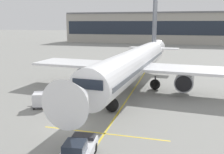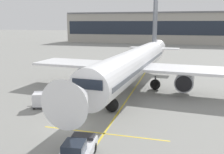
# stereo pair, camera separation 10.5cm
# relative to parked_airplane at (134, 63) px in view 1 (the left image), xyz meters

# --- Properties ---
(ground_plane) EXTENTS (600.00, 600.00, 0.00)m
(ground_plane) POSITION_rel_parked_airplane_xyz_m (-3.78, -15.43, -4.02)
(ground_plane) COLOR gray
(parked_airplane) EXTENTS (32.60, 42.97, 14.61)m
(parked_airplane) POSITION_rel_parked_airplane_xyz_m (0.00, 0.00, 0.00)
(parked_airplane) COLOR white
(parked_airplane) RESTS_ON ground
(belt_loader) EXTENTS (5.20, 3.66, 3.12)m
(belt_loader) POSITION_rel_parked_airplane_xyz_m (-4.49, -7.03, -3.14)
(belt_loader) COLOR silver
(belt_loader) RESTS_ON ground
(baggage_cart_lead) EXTENTS (2.82, 2.21, 1.91)m
(baggage_cart_lead) POSITION_rel_parked_airplane_xyz_m (-6.53, -9.85, -3.02)
(baggage_cart_lead) COLOR #515156
(baggage_cart_lead) RESTS_ON ground
(baggage_cart_second) EXTENTS (2.82, 2.21, 1.91)m
(baggage_cart_second) POSITION_rel_parked_airplane_xyz_m (-9.35, -11.10, -3.02)
(baggage_cart_second) COLOR #515156
(baggage_cart_second) RESTS_ON ground
(pushback_tug) EXTENTS (2.55, 4.60, 1.83)m
(pushback_tug) POSITION_rel_parked_airplane_xyz_m (-0.58, -21.07, -3.19)
(pushback_tug) COLOR silver
(pushback_tug) RESTS_ON ground
(ground_crew_by_loader) EXTENTS (0.35, 0.55, 1.74)m
(ground_crew_by_loader) POSITION_rel_parked_airplane_xyz_m (-4.74, -7.97, -3.02)
(ground_crew_by_loader) COLOR #514C42
(ground_crew_by_loader) RESTS_ON ground
(ground_crew_by_carts) EXTENTS (0.49, 0.41, 1.74)m
(ground_crew_by_carts) POSITION_rel_parked_airplane_xyz_m (-6.78, -9.22, -3.02)
(ground_crew_by_carts) COLOR #514C42
(ground_crew_by_carts) RESTS_ON ground
(ground_crew_marshaller) EXTENTS (0.44, 0.44, 1.74)m
(ground_crew_marshaller) POSITION_rel_parked_airplane_xyz_m (-4.97, -10.92, -3.02)
(ground_crew_marshaller) COLOR #514C42
(ground_crew_marshaller) RESTS_ON ground
(ground_crew_wingwalker) EXTENTS (0.26, 0.57, 1.74)m
(ground_crew_wingwalker) POSITION_rel_parked_airplane_xyz_m (-3.83, -9.88, -3.02)
(ground_crew_wingwalker) COLOR #514C42
(ground_crew_wingwalker) RESTS_ON ground
(safety_cone_engine_keepout) EXTENTS (0.66, 0.66, 0.74)m
(safety_cone_engine_keepout) POSITION_rel_parked_airplane_xyz_m (-5.16, -5.14, -3.66)
(safety_cone_engine_keepout) COLOR black
(safety_cone_engine_keepout) RESTS_ON ground
(safety_cone_wingtip) EXTENTS (0.67, 0.67, 0.75)m
(safety_cone_wingtip) POSITION_rel_parked_airplane_xyz_m (-6.23, -0.66, -3.65)
(safety_cone_wingtip) COLOR black
(safety_cone_wingtip) RESTS_ON ground
(safety_cone_nose_mark) EXTENTS (0.70, 0.70, 0.79)m
(safety_cone_nose_mark) POSITION_rel_parked_airplane_xyz_m (-7.13, 0.11, -3.63)
(safety_cone_nose_mark) COLOR black
(safety_cone_nose_mark) RESTS_ON ground
(apron_guidance_line_lead_in) EXTENTS (0.20, 110.00, 0.01)m
(apron_guidance_line_lead_in) POSITION_rel_parked_airplane_xyz_m (-0.01, -0.72, -4.01)
(apron_guidance_line_lead_in) COLOR yellow
(apron_guidance_line_lead_in) RESTS_ON ground
(apron_guidance_line_stop_bar) EXTENTS (12.00, 0.20, 0.01)m
(apron_guidance_line_stop_bar) POSITION_rel_parked_airplane_xyz_m (-0.06, -16.15, -4.01)
(apron_guidance_line_stop_bar) COLOR yellow
(apron_guidance_line_stop_bar) RESTS_ON ground
(terminal_building) EXTENTS (90.83, 16.36, 15.16)m
(terminal_building) POSITION_rel_parked_airplane_xyz_m (-4.88, 92.95, 3.51)
(terminal_building) COLOR #A8A399
(terminal_building) RESTS_ON ground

